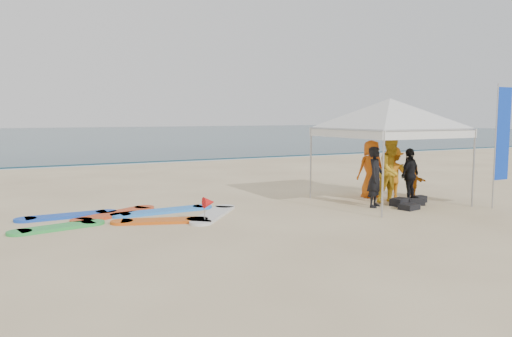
{
  "coord_description": "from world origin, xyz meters",
  "views": [
    {
      "loc": [
        -5.93,
        -9.18,
        2.61
      ],
      "look_at": [
        0.08,
        2.6,
        1.2
      ],
      "focal_mm": 35.0,
      "sensor_mm": 36.0,
      "label": 1
    }
  ],
  "objects_px": {
    "person_black_a": "(375,177)",
    "marker_pennant": "(209,202)",
    "person_yellow": "(392,170)",
    "person_orange_a": "(393,174)",
    "person_seated": "(413,181)",
    "person_black_b": "(410,175)",
    "surfboard_spread": "(134,216)",
    "feather_flag": "(502,135)",
    "canopy_tent": "(390,99)",
    "person_orange_b": "(371,169)"
  },
  "relations": [
    {
      "from": "person_black_a",
      "to": "marker_pennant",
      "type": "xyz_separation_m",
      "value": [
        -5.0,
        0.21,
        -0.37
      ]
    },
    {
      "from": "marker_pennant",
      "to": "person_yellow",
      "type": "bearing_deg",
      "value": 0.73
    },
    {
      "from": "person_orange_a",
      "to": "person_seated",
      "type": "distance_m",
      "value": 1.39
    },
    {
      "from": "person_orange_a",
      "to": "person_black_b",
      "type": "bearing_deg",
      "value": 172.41
    },
    {
      "from": "person_black_b",
      "to": "person_orange_a",
      "type": "bearing_deg",
      "value": -60.71
    },
    {
      "from": "person_black_a",
      "to": "surfboard_spread",
      "type": "xyz_separation_m",
      "value": [
        -6.51,
        1.6,
        -0.83
      ]
    },
    {
      "from": "feather_flag",
      "to": "canopy_tent",
      "type": "bearing_deg",
      "value": 136.69
    },
    {
      "from": "feather_flag",
      "to": "marker_pennant",
      "type": "relative_size",
      "value": 5.47
    },
    {
      "from": "person_black_b",
      "to": "person_orange_b",
      "type": "height_order",
      "value": "person_orange_b"
    },
    {
      "from": "canopy_tent",
      "to": "feather_flag",
      "type": "relative_size",
      "value": 1.35
    },
    {
      "from": "person_seated",
      "to": "person_black_b",
      "type": "bearing_deg",
      "value": 138.05
    },
    {
      "from": "surfboard_spread",
      "to": "person_yellow",
      "type": "bearing_deg",
      "value": -10.06
    },
    {
      "from": "person_black_a",
      "to": "person_orange_a",
      "type": "xyz_separation_m",
      "value": [
        1.14,
        0.54,
        -0.03
      ]
    },
    {
      "from": "person_yellow",
      "to": "surfboard_spread",
      "type": "distance_m",
      "value": 7.57
    },
    {
      "from": "feather_flag",
      "to": "marker_pennant",
      "type": "bearing_deg",
      "value": 166.8
    },
    {
      "from": "person_orange_a",
      "to": "person_seated",
      "type": "relative_size",
      "value": 1.65
    },
    {
      "from": "person_orange_a",
      "to": "canopy_tent",
      "type": "relative_size",
      "value": 0.35
    },
    {
      "from": "person_orange_a",
      "to": "surfboard_spread",
      "type": "relative_size",
      "value": 0.3
    },
    {
      "from": "person_yellow",
      "to": "person_black_b",
      "type": "bearing_deg",
      "value": -4.9
    },
    {
      "from": "person_orange_b",
      "to": "feather_flag",
      "type": "relative_size",
      "value": 0.52
    },
    {
      "from": "person_orange_a",
      "to": "canopy_tent",
      "type": "distance_m",
      "value": 2.29
    },
    {
      "from": "person_orange_a",
      "to": "person_black_b",
      "type": "height_order",
      "value": "person_orange_a"
    },
    {
      "from": "feather_flag",
      "to": "marker_pennant",
      "type": "height_order",
      "value": "feather_flag"
    },
    {
      "from": "person_yellow",
      "to": "surfboard_spread",
      "type": "height_order",
      "value": "person_yellow"
    },
    {
      "from": "person_seated",
      "to": "person_orange_b",
      "type": "bearing_deg",
      "value": 81.95
    },
    {
      "from": "person_orange_a",
      "to": "feather_flag",
      "type": "height_order",
      "value": "feather_flag"
    },
    {
      "from": "person_yellow",
      "to": "canopy_tent",
      "type": "bearing_deg",
      "value": 107.57
    },
    {
      "from": "person_orange_b",
      "to": "feather_flag",
      "type": "xyz_separation_m",
      "value": [
        2.07,
        -3.06,
        1.14
      ]
    },
    {
      "from": "person_orange_a",
      "to": "person_orange_b",
      "type": "distance_m",
      "value": 0.85
    },
    {
      "from": "person_black_b",
      "to": "feather_flag",
      "type": "relative_size",
      "value": 0.47
    },
    {
      "from": "person_orange_b",
      "to": "canopy_tent",
      "type": "relative_size",
      "value": 0.39
    },
    {
      "from": "person_yellow",
      "to": "person_orange_a",
      "type": "distance_m",
      "value": 0.39
    },
    {
      "from": "person_orange_a",
      "to": "canopy_tent",
      "type": "xyz_separation_m",
      "value": [
        -0.3,
        -0.12,
        2.27
      ]
    },
    {
      "from": "canopy_tent",
      "to": "person_orange_a",
      "type": "bearing_deg",
      "value": 22.64
    },
    {
      "from": "person_yellow",
      "to": "canopy_tent",
      "type": "xyz_separation_m",
      "value": [
        -0.04,
        0.13,
        2.12
      ]
    },
    {
      "from": "person_black_b",
      "to": "person_black_a",
      "type": "bearing_deg",
      "value": -11.45
    },
    {
      "from": "person_black_a",
      "to": "person_yellow",
      "type": "relative_size",
      "value": 0.88
    },
    {
      "from": "canopy_tent",
      "to": "marker_pennant",
      "type": "relative_size",
      "value": 7.39
    },
    {
      "from": "person_black_a",
      "to": "surfboard_spread",
      "type": "relative_size",
      "value": 0.31
    },
    {
      "from": "person_black_a",
      "to": "person_black_b",
      "type": "height_order",
      "value": "person_black_a"
    },
    {
      "from": "person_yellow",
      "to": "person_seated",
      "type": "xyz_separation_m",
      "value": [
        1.54,
        0.68,
        -0.48
      ]
    },
    {
      "from": "person_orange_b",
      "to": "person_seated",
      "type": "relative_size",
      "value": 1.81
    },
    {
      "from": "canopy_tent",
      "to": "person_black_a",
      "type": "bearing_deg",
      "value": -153.5
    },
    {
      "from": "person_yellow",
      "to": "person_orange_b",
      "type": "distance_m",
      "value": 1.1
    },
    {
      "from": "person_black_a",
      "to": "marker_pennant",
      "type": "relative_size",
      "value": 2.71
    },
    {
      "from": "person_black_a",
      "to": "canopy_tent",
      "type": "relative_size",
      "value": 0.37
    },
    {
      "from": "person_orange_b",
      "to": "feather_flag",
      "type": "distance_m",
      "value": 3.87
    },
    {
      "from": "person_seated",
      "to": "surfboard_spread",
      "type": "bearing_deg",
      "value": 94.24
    },
    {
      "from": "canopy_tent",
      "to": "marker_pennant",
      "type": "height_order",
      "value": "canopy_tent"
    },
    {
      "from": "person_black_b",
      "to": "surfboard_spread",
      "type": "height_order",
      "value": "person_black_b"
    }
  ]
}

